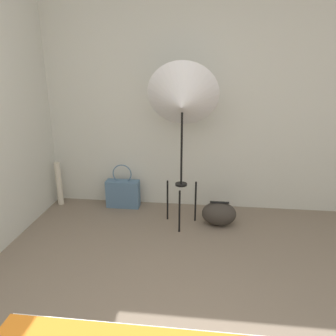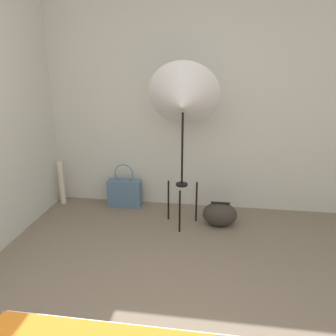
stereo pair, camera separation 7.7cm
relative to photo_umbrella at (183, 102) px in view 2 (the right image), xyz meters
name	(u,v)px [view 2 (the right image)]	position (x,y,z in m)	size (l,w,h in m)	color
wall_back	(179,97)	(-0.10, 0.54, -0.02)	(8.00, 0.05, 2.60)	beige
photo_umbrella	(183,102)	(0.00, 0.00, 0.00)	(0.72, 0.53, 1.70)	black
tote_bag	(125,193)	(-0.73, 0.36, -1.14)	(0.40, 0.14, 0.54)	slate
duffel_bag	(220,214)	(0.41, 0.03, -1.19)	(0.37, 0.26, 0.27)	#332D28
paper_roll	(62,183)	(-1.52, 0.34, -1.05)	(0.07, 0.07, 0.54)	beige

